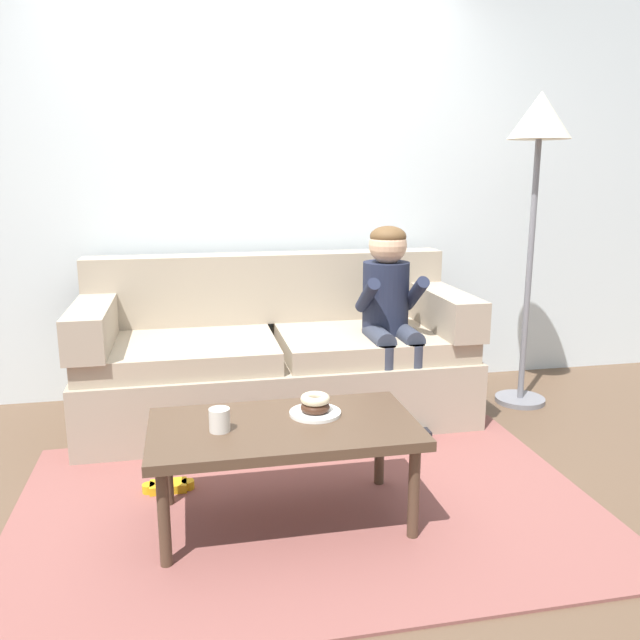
{
  "coord_description": "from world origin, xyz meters",
  "views": [
    {
      "loc": [
        -0.46,
        -2.71,
        1.39
      ],
      "look_at": [
        0.2,
        0.45,
        0.65
      ],
      "focal_mm": 36.41,
      "sensor_mm": 36.0,
      "label": 1
    }
  ],
  "objects_px": {
    "donut": "(315,407)",
    "mug": "(220,420)",
    "coffee_table": "(284,434)",
    "floor_lamp": "(538,147)",
    "couch": "(276,360)",
    "person_child": "(390,305)",
    "toy_controller": "(169,487)"
  },
  "relations": [
    {
      "from": "coffee_table",
      "to": "floor_lamp",
      "type": "distance_m",
      "value": 2.28
    },
    {
      "from": "couch",
      "to": "donut",
      "type": "height_order",
      "value": "couch"
    },
    {
      "from": "coffee_table",
      "to": "donut",
      "type": "distance_m",
      "value": 0.17
    },
    {
      "from": "couch",
      "to": "donut",
      "type": "bearing_deg",
      "value": -89.6
    },
    {
      "from": "donut",
      "to": "coffee_table",
      "type": "bearing_deg",
      "value": -152.68
    },
    {
      "from": "floor_lamp",
      "to": "mug",
      "type": "bearing_deg",
      "value": -149.25
    },
    {
      "from": "donut",
      "to": "mug",
      "type": "height_order",
      "value": "mug"
    },
    {
      "from": "person_child",
      "to": "floor_lamp",
      "type": "relative_size",
      "value": 0.6
    },
    {
      "from": "mug",
      "to": "toy_controller",
      "type": "relative_size",
      "value": 0.4
    },
    {
      "from": "couch",
      "to": "floor_lamp",
      "type": "height_order",
      "value": "floor_lamp"
    },
    {
      "from": "person_child",
      "to": "mug",
      "type": "xyz_separation_m",
      "value": [
        -0.99,
        -1.01,
        -0.2
      ]
    },
    {
      "from": "couch",
      "to": "mug",
      "type": "distance_m",
      "value": 1.28
    },
    {
      "from": "couch",
      "to": "mug",
      "type": "xyz_separation_m",
      "value": [
        -0.38,
        -1.21,
        0.13
      ]
    },
    {
      "from": "couch",
      "to": "coffee_table",
      "type": "bearing_deg",
      "value": -96.35
    },
    {
      "from": "coffee_table",
      "to": "donut",
      "type": "bearing_deg",
      "value": 27.32
    },
    {
      "from": "coffee_table",
      "to": "mug",
      "type": "relative_size",
      "value": 11.66
    },
    {
      "from": "coffee_table",
      "to": "floor_lamp",
      "type": "height_order",
      "value": "floor_lamp"
    },
    {
      "from": "coffee_table",
      "to": "toy_controller",
      "type": "relative_size",
      "value": 4.64
    },
    {
      "from": "coffee_table",
      "to": "mug",
      "type": "height_order",
      "value": "mug"
    },
    {
      "from": "mug",
      "to": "floor_lamp",
      "type": "bearing_deg",
      "value": 30.75
    },
    {
      "from": "donut",
      "to": "person_child",
      "type": "bearing_deg",
      "value": 56.6
    },
    {
      "from": "person_child",
      "to": "couch",
      "type": "bearing_deg",
      "value": 161.54
    },
    {
      "from": "toy_controller",
      "to": "floor_lamp",
      "type": "distance_m",
      "value": 2.69
    },
    {
      "from": "couch",
      "to": "coffee_table",
      "type": "relative_size",
      "value": 2.05
    },
    {
      "from": "coffee_table",
      "to": "toy_controller",
      "type": "distance_m",
      "value": 0.69
    },
    {
      "from": "person_child",
      "to": "toy_controller",
      "type": "xyz_separation_m",
      "value": [
        -1.21,
        -0.64,
        -0.65
      ]
    },
    {
      "from": "donut",
      "to": "toy_controller",
      "type": "height_order",
      "value": "donut"
    },
    {
      "from": "toy_controller",
      "to": "donut",
      "type": "bearing_deg",
      "value": -7.22
    },
    {
      "from": "toy_controller",
      "to": "floor_lamp",
      "type": "bearing_deg",
      "value": 36.82
    },
    {
      "from": "donut",
      "to": "floor_lamp",
      "type": "bearing_deg",
      "value": 34.47
    },
    {
      "from": "floor_lamp",
      "to": "coffee_table",
      "type": "bearing_deg",
      "value": -146.1
    },
    {
      "from": "coffee_table",
      "to": "floor_lamp",
      "type": "relative_size",
      "value": 0.57
    }
  ]
}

